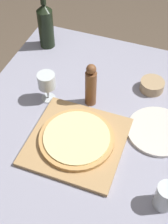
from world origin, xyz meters
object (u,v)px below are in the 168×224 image
Objects in this scene: pizza at (77,138)px; pepper_mill at (91,86)px; wine_bottle at (46,25)px; small_bowl at (152,85)px; wine_glass at (47,82)px.

pizza is 1.39× the size of pepper_mill.
pizza is 0.67m from wine_bottle.
wine_bottle is 0.62m from small_bowl.
wine_bottle reaches higher than pizza.
wine_bottle is at bearing 115.18° from wine_glass.
pepper_mill reaches higher than wine_glass.
wine_bottle is 0.48m from pepper_mill.
wine_bottle is 1.43× the size of pepper_mill.
pepper_mill is 1.53× the size of wine_glass.
wine_glass is 1.28× the size of small_bowl.
pepper_mill is at bearing -41.79° from wine_bottle.
wine_glass is at bearing -152.58° from small_bowl.
pepper_mill is (0.36, -0.32, -0.02)m from wine_bottle.
pizza is 0.24m from pepper_mill.
wine_glass reaches higher than small_bowl.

